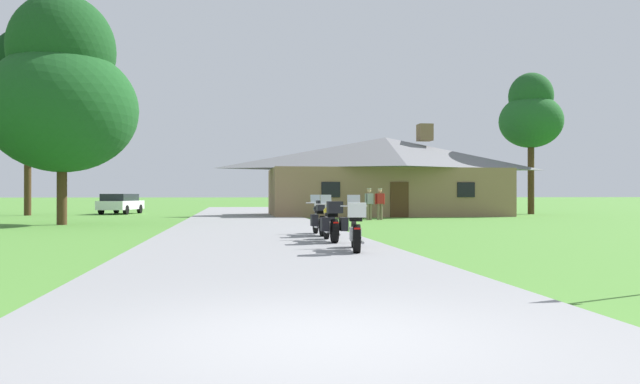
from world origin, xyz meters
TOP-DOWN VIEW (x-y plane):
  - ground_plane at (0.00, 20.00)m, footprint 500.00×500.00m
  - asphalt_driveway at (0.00, 18.00)m, footprint 6.40×80.00m
  - motorcycle_orange_nearest_to_camera at (2.06, 8.46)m, footprint 0.77×2.08m
  - motorcycle_yellow_second_in_row at (1.94, 11.23)m, footprint 0.72×2.08m
  - motorcycle_black_farthest_in_row at (2.00, 13.83)m, footprint 0.73×2.08m
  - stone_lodge at (8.98, 33.08)m, footprint 15.59×7.14m
  - bystander_gray_shirt_near_lodge at (6.40, 26.38)m, footprint 0.51×0.35m
  - bystander_red_shirt_beside_signpost at (7.05, 26.62)m, footprint 0.55×0.25m
  - tree_left_far at (-13.96, 36.42)m, footprint 6.63×6.63m
  - tree_right_of_lodge at (19.60, 34.28)m, footprint 4.31×4.31m
  - tree_left_near at (-8.39, 23.32)m, footprint 6.66×6.66m
  - parked_white_suv_far_left at (-8.52, 38.62)m, footprint 2.58×4.84m

SIDE VIEW (x-z plane):
  - ground_plane at x=0.00m, z-range 0.00..0.00m
  - asphalt_driveway at x=0.00m, z-range 0.00..0.06m
  - motorcycle_yellow_second_in_row at x=1.94m, z-range -0.04..1.26m
  - motorcycle_black_farthest_in_row at x=2.00m, z-range -0.04..1.26m
  - motorcycle_orange_nearest_to_camera at x=2.06m, z-range -0.03..1.27m
  - parked_white_suv_far_left at x=-8.52m, z-range 0.08..1.48m
  - bystander_gray_shirt_near_lodge at x=6.40m, z-range 0.11..1.79m
  - bystander_red_shirt_beside_signpost at x=7.05m, z-range 0.11..1.79m
  - stone_lodge at x=8.98m, z-range -0.37..5.58m
  - tree_left_near at x=-8.39m, z-range 0.81..11.16m
  - tree_right_of_lodge at x=19.60m, z-range 2.02..11.78m
  - tree_left_far at x=-13.96m, z-range 1.71..13.84m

